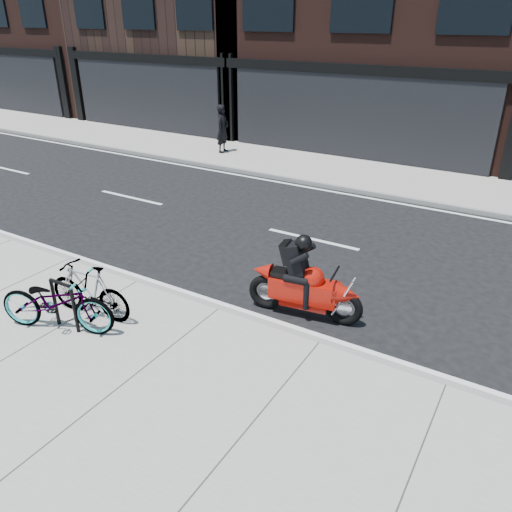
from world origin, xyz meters
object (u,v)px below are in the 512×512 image
Objects in this scene: bike_rack at (64,301)px; pedestrian at (223,129)px; bicycle_front at (57,302)px; motorcycle at (310,285)px; bicycle_rear at (89,290)px.

pedestrian is (-4.67, 11.45, 0.37)m from bike_rack.
bicycle_front reaches higher than bike_rack.
bike_rack is at bearing -149.80° from motorcycle.
bike_rack is 0.11m from bicycle_front.
pedestrian is (-4.72, 10.95, 0.39)m from bicycle_rear.
pedestrian is (-7.93, 8.83, 0.38)m from motorcycle.
bicycle_rear is (0.05, 0.50, -0.02)m from bike_rack.
bicycle_front is at bearing -149.49° from motorcycle.
bicycle_rear is 0.93× the size of pedestrian.
bike_rack is 0.44× the size of bicycle_front.
bicycle_rear reaches higher than bike_rack.
motorcycle is (3.33, 2.71, -0.01)m from bicycle_front.
bicycle_rear is at bearing 84.03° from bike_rack.
bike_rack is 0.53× the size of bicycle_rear.
bicycle_rear is at bearing -155.10° from motorcycle.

